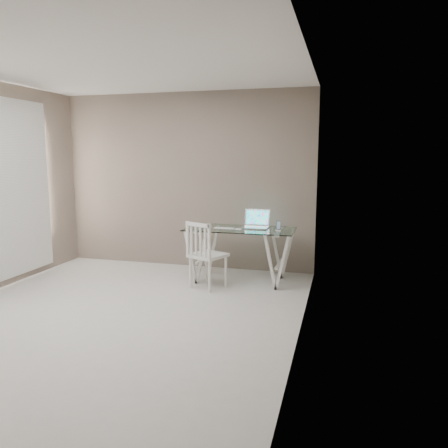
% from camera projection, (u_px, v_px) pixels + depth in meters
% --- Properties ---
extents(room, '(4.50, 4.52, 2.71)m').
position_uv_depth(room, '(108.00, 158.00, 4.63)').
color(room, '#BAB7B2').
rests_on(room, ground).
extents(desk, '(1.50, 0.70, 0.75)m').
position_uv_depth(desk, '(240.00, 254.00, 6.08)').
color(desk, silver).
rests_on(desk, ground).
extents(chair, '(0.54, 0.54, 0.90)m').
position_uv_depth(chair, '(204.00, 252.00, 5.70)').
color(chair, white).
rests_on(chair, ground).
extents(laptop, '(0.35, 0.32, 0.24)m').
position_uv_depth(laptop, '(256.00, 223.00, 6.12)').
color(laptop, silver).
rests_on(laptop, desk).
extents(keyboard, '(0.30, 0.13, 0.01)m').
position_uv_depth(keyboard, '(224.00, 228.00, 6.02)').
color(keyboard, silver).
rests_on(keyboard, desk).
extents(mouse, '(0.10, 0.06, 0.03)m').
position_uv_depth(mouse, '(238.00, 229.00, 5.87)').
color(mouse, white).
rests_on(mouse, desk).
extents(phone_dock, '(0.07, 0.07, 0.13)m').
position_uv_depth(phone_dock, '(278.00, 228.00, 5.86)').
color(phone_dock, white).
rests_on(phone_dock, desk).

